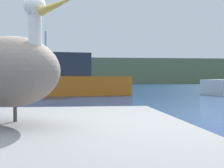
{
  "coord_description": "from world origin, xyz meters",
  "views": [
    {
      "loc": [
        -0.01,
        -2.43,
        1.24
      ],
      "look_at": [
        1.87,
        14.2,
        0.91
      ],
      "focal_mm": 48.21,
      "sensor_mm": 36.0,
      "label": 1
    }
  ],
  "objects": [
    {
      "name": "hillside_backdrop",
      "position": [
        0.0,
        70.97,
        2.83
      ],
      "size": [
        140.0,
        17.77,
        5.65
      ],
      "primitive_type": "cube",
      "color": "#6B7A51",
      "rests_on": "ground"
    },
    {
      "name": "pelican",
      "position": [
        -0.55,
        -0.06,
        1.3
      ],
      "size": [
        1.16,
        1.29,
        0.91
      ],
      "rotation": [
        0.0,
        0.0,
        -0.87
      ],
      "color": "gray",
      "rests_on": "pier_dock"
    },
    {
      "name": "fishing_boat_blue",
      "position": [
        -2.5,
        31.59,
        0.94
      ],
      "size": [
        4.89,
        3.24,
        4.26
      ],
      "rotation": [
        0.0,
        0.0,
        0.45
      ],
      "color": "blue",
      "rests_on": "ground"
    },
    {
      "name": "fishing_boat_orange",
      "position": [
        -0.19,
        19.33,
        1.09
      ],
      "size": [
        7.77,
        3.06,
        4.52
      ],
      "rotation": [
        0.0,
        0.0,
        3.28
      ],
      "color": "orange",
      "rests_on": "ground"
    }
  ]
}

